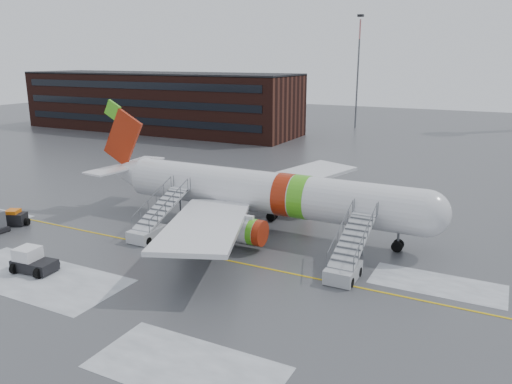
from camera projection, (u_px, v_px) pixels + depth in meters
The scene contains 8 objects.
ground at pixel (184, 246), 41.88m from camera, with size 260.00×260.00×0.00m, color #494C4F.
airliner at pixel (257, 192), 45.67m from camera, with size 35.03×32.97×11.18m.
airstair_fwd at pixel (347, 262), 36.00m from camera, with size 2.05×7.70×3.48m.
airstair_aft at pixel (152, 226), 43.73m from camera, with size 2.05×7.70×3.48m.
pushback_tug at pixel (32, 261), 36.76m from camera, with size 3.30×2.60×1.80m.
baggage_tractor at pixel (14, 218), 47.05m from camera, with size 3.04×2.09×1.49m.
terminal_building at pixel (158, 102), 107.32m from camera, with size 62.00×16.11×12.30m.
light_mast_far_n at pixel (358, 65), 108.85m from camera, with size 1.20×1.20×24.25m.
Camera 1 is at (23.27, -32.19, 15.29)m, focal length 35.00 mm.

